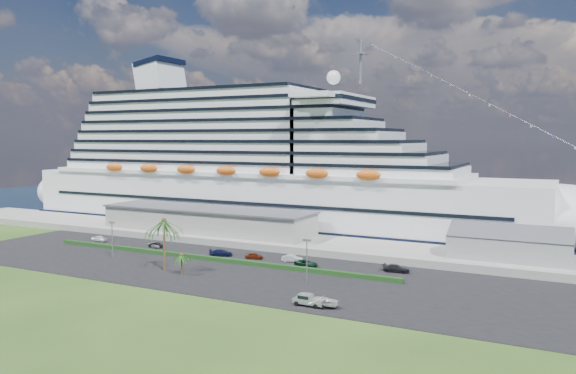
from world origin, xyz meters
The scene contains 22 objects.
ground centered at (0.00, 0.00, 0.00)m, with size 420.00×420.00×0.00m, color #254818.
asphalt_lot centered at (0.00, 11.00, 0.06)m, with size 140.00×38.00×0.12m, color black.
wharf centered at (0.00, 40.00, 0.90)m, with size 240.00×20.00×1.80m, color gray.
water centered at (0.00, 130.00, 0.01)m, with size 420.00×160.00×0.02m, color black.
cruise_ship centered at (-21.53, 64.00, 16.69)m, with size 191.00×38.00×54.00m.
terminal_building centered at (-25.00, 40.00, 5.01)m, with size 61.00×15.00×6.30m.
port_shed centered at (52.00, 40.00, 4.40)m, with size 24.00×12.31×7.37m.
hedge centered at (-8.00, 16.00, 0.57)m, with size 88.00×1.10×0.90m, color black.
lamp_post_left centered at (-28.00, 8.00, 5.34)m, with size 1.60×0.35×8.27m.
lamp_post_right centered at (20.00, 8.00, 5.34)m, with size 1.60×0.35×8.27m.
palm_tall centered at (-10.00, 4.00, 9.20)m, with size 8.82×8.82×11.13m.
palm_short centered at (-4.50, 2.50, 3.67)m, with size 3.53×3.53×4.56m.
parked_car_0 centered at (-45.98, 21.77, 0.87)m, with size 1.76×4.39×1.49m, color silver.
parked_car_1 centered at (-27.17, 21.99, 0.75)m, with size 1.34×3.83×1.26m, color black.
parked_car_2 centered at (-27.94, 22.06, 0.73)m, with size 2.04×4.42×1.23m, color #9EA2A7.
parked_car_3 centered at (-7.75, 21.08, 0.89)m, with size 2.15×5.30×1.54m, color #11173D.
parked_car_4 centered at (0.60, 21.83, 0.80)m, with size 1.60×3.97×1.35m, color maroon.
parked_car_5 centered at (9.52, 22.93, 0.87)m, with size 1.60×4.58×1.51m, color silver.
parked_car_6 centered at (14.20, 20.21, 0.84)m, with size 2.38×5.17×1.44m, color black.
parked_car_7 centered at (32.34, 24.02, 0.89)m, with size 2.15×5.30×1.54m, color black.
pickup_truck centered at (26.24, -4.62, 1.14)m, with size 5.27×2.11×1.85m.
boat_trailer centered at (28.60, -4.32, 1.27)m, with size 6.11×4.15×1.73m.
Camera 1 is at (63.20, -84.40, 26.89)m, focal length 35.00 mm.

